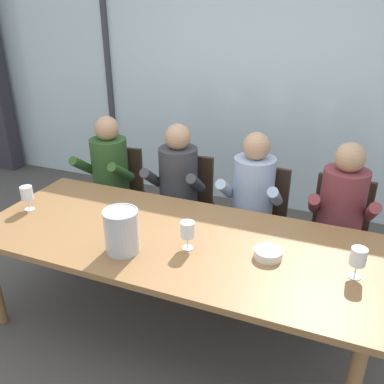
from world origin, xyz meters
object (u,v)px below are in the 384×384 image
(wine_glass_center_pour, at_px, (27,194))
(person_olive_shirt, at_px, (106,176))
(person_pale_blue_shirt, at_px, (251,200))
(person_charcoal_jacket, at_px, (175,187))
(wine_glass_by_left_taster, at_px, (358,258))
(tasting_bowl, at_px, (268,254))
(chair_near_curtain, at_px, (118,188))
(dining_table, at_px, (171,244))
(chair_center, at_px, (258,212))
(chair_right_of_center, at_px, (337,227))
(chair_left_of_center, at_px, (186,198))
(person_maroon_top, at_px, (341,215))
(wine_glass_near_bucket, at_px, (188,231))
(ice_bucket_primary, at_px, (122,231))

(wine_glass_center_pour, bearing_deg, person_olive_shirt, 84.29)
(person_pale_blue_shirt, relative_size, wine_glass_center_pour, 6.81)
(person_charcoal_jacket, xyz_separation_m, wine_glass_center_pour, (-0.75, -0.83, 0.17))
(wine_glass_by_left_taster, bearing_deg, tasting_bowl, 178.93)
(person_pale_blue_shirt, bearing_deg, chair_near_curtain, 173.60)
(dining_table, distance_m, chair_near_curtain, 1.34)
(chair_center, bearing_deg, tasting_bowl, -71.09)
(dining_table, bearing_deg, person_charcoal_jacket, 112.25)
(chair_right_of_center, relative_size, wine_glass_center_pour, 4.97)
(chair_left_of_center, relative_size, person_charcoal_jacket, 0.73)
(chair_left_of_center, bearing_deg, person_pale_blue_shirt, -15.86)
(chair_left_of_center, height_order, chair_right_of_center, same)
(wine_glass_by_left_taster, bearing_deg, chair_center, 127.34)
(person_maroon_top, bearing_deg, person_olive_shirt, 178.12)
(chair_left_of_center, bearing_deg, wine_glass_by_left_taster, -35.84)
(chair_near_curtain, distance_m, chair_right_of_center, 1.93)
(person_maroon_top, height_order, wine_glass_near_bucket, person_maroon_top)
(person_olive_shirt, distance_m, person_charcoal_jacket, 0.67)
(chair_left_of_center, distance_m, wine_glass_near_bucket, 1.19)
(dining_table, distance_m, person_pale_blue_shirt, 0.85)
(person_olive_shirt, relative_size, person_maroon_top, 1.00)
(chair_center, xyz_separation_m, wine_glass_center_pour, (-1.42, -0.97, 0.34))
(dining_table, bearing_deg, person_olive_shirt, 141.55)
(tasting_bowl, bearing_deg, chair_left_of_center, 133.33)
(chair_right_of_center, distance_m, person_maroon_top, 0.22)
(dining_table, distance_m, chair_center, 1.00)
(person_olive_shirt, distance_m, wine_glass_near_bucket, 1.45)
(person_charcoal_jacket, bearing_deg, ice_bucket_primary, -87.30)
(wine_glass_near_bucket, bearing_deg, chair_right_of_center, 51.26)
(ice_bucket_primary, bearing_deg, wine_glass_center_pour, 166.59)
(person_charcoal_jacket, bearing_deg, person_olive_shirt, 175.53)
(chair_near_curtain, height_order, tasting_bowl, chair_near_curtain)
(chair_right_of_center, bearing_deg, person_maroon_top, -80.77)
(chair_near_curtain, height_order, person_charcoal_jacket, person_charcoal_jacket)
(chair_near_curtain, bearing_deg, person_olive_shirt, -108.18)
(person_maroon_top, relative_size, wine_glass_center_pour, 6.81)
(chair_near_curtain, xyz_separation_m, wine_glass_center_pour, (-0.11, -0.96, 0.34))
(dining_table, height_order, person_maroon_top, person_maroon_top)
(chair_left_of_center, distance_m, person_pale_blue_shirt, 0.66)
(tasting_bowl, bearing_deg, dining_table, 179.06)
(ice_bucket_primary, relative_size, wine_glass_near_bucket, 1.50)
(chair_near_curtain, distance_m, person_maroon_top, 1.94)
(chair_near_curtain, xyz_separation_m, person_charcoal_jacket, (0.64, -0.13, 0.17))
(chair_right_of_center, xyz_separation_m, person_charcoal_jacket, (-1.28, -0.13, 0.17))
(dining_table, bearing_deg, wine_glass_center_pour, -177.64)
(ice_bucket_primary, bearing_deg, person_pale_blue_shirt, 64.35)
(person_olive_shirt, relative_size, wine_glass_by_left_taster, 6.81)
(ice_bucket_primary, relative_size, wine_glass_by_left_taster, 1.50)
(person_olive_shirt, bearing_deg, wine_glass_by_left_taster, -21.21)
(person_olive_shirt, bearing_deg, ice_bucket_primary, -52.34)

